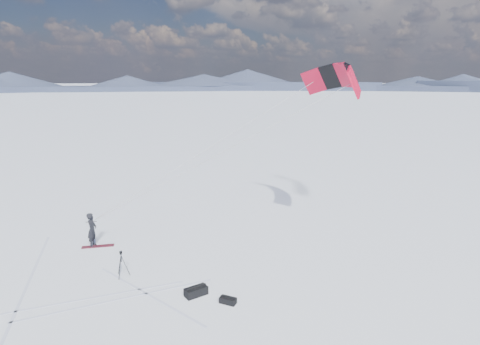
{
  "coord_description": "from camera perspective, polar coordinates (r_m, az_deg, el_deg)",
  "views": [
    {
      "loc": [
        3.25,
        -17.42,
        8.68
      ],
      "look_at": [
        5.43,
        4.17,
        3.62
      ],
      "focal_mm": 30.0,
      "sensor_mm": 36.0,
      "label": 1
    }
  ],
  "objects": [
    {
      "name": "snowkiter",
      "position": [
        23.11,
        -20.12,
        -9.78
      ],
      "size": [
        0.47,
        0.69,
        1.84
      ],
      "primitive_type": "imported",
      "rotation": [
        0.0,
        0.0,
        1.52
      ],
      "color": "black",
      "rests_on": "ground"
    },
    {
      "name": "snowboard",
      "position": [
        22.93,
        -19.55,
        -9.85
      ],
      "size": [
        1.66,
        0.48,
        0.04
      ],
      "primitive_type": "cube",
      "rotation": [
        0.0,
        0.0,
        0.11
      ],
      "color": "maroon",
      "rests_on": "ground"
    },
    {
      "name": "tripod",
      "position": [
        19.08,
        -16.53,
        -11.88
      ],
      "size": [
        0.59,
        0.6,
        1.22
      ],
      "rotation": [
        0.0,
        0.0,
        0.23
      ],
      "color": "black",
      "rests_on": "ground"
    },
    {
      "name": "ground",
      "position": [
        19.73,
        -15.05,
        -13.45
      ],
      "size": [
        1800.0,
        1800.0,
        0.0
      ],
      "primitive_type": "plane",
      "color": "white"
    },
    {
      "name": "power_kite",
      "position": [
        23.78,
        13.53,
        12.78
      ],
      "size": [
        14.7,
        6.09,
        8.24
      ],
      "color": "red",
      "rests_on": "ground"
    },
    {
      "name": "horizon_hills",
      "position": [
        18.42,
        -15.72,
        -3.24
      ],
      "size": [
        704.0,
        704.42,
        8.86
      ],
      "color": "#212B3D",
      "rests_on": "ground"
    },
    {
      "name": "snow_tracks",
      "position": [
        20.22,
        -20.7,
        -13.18
      ],
      "size": [
        13.93,
        9.84,
        0.01
      ],
      "color": "silver",
      "rests_on": "ground"
    },
    {
      "name": "gear_bag_a",
      "position": [
        17.26,
        -6.27,
        -16.44
      ],
      "size": [
        1.03,
        0.83,
        0.42
      ],
      "rotation": [
        0.0,
        0.0,
        0.51
      ],
      "color": "black",
      "rests_on": "ground"
    },
    {
      "name": "gear_bag_b",
      "position": [
        16.68,
        -1.72,
        -17.71
      ],
      "size": [
        0.73,
        0.6,
        0.3
      ],
      "rotation": [
        0.0,
        0.0,
        -0.52
      ],
      "color": "black",
      "rests_on": "ground"
    }
  ]
}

